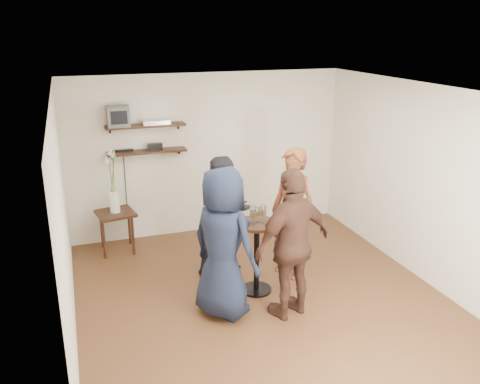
{
  "coord_description": "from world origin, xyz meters",
  "views": [
    {
      "loc": [
        -2.1,
        -5.25,
        3.29
      ],
      "look_at": [
        -0.17,
        0.4,
        1.32
      ],
      "focal_mm": 38.0,
      "sensor_mm": 36.0,
      "label": 1
    }
  ],
  "objects_px": {
    "dvd_deck": "(156,122)",
    "person_brown": "(293,244)",
    "radio": "(155,147)",
    "side_table": "(116,219)",
    "person_plaid": "(292,214)",
    "person_navy": "(223,243)",
    "drinks_table": "(257,247)",
    "crt_monitor": "(118,116)",
    "person_dark": "(225,216)"
  },
  "relations": [
    {
      "from": "person_brown",
      "to": "crt_monitor",
      "type": "bearing_deg",
      "value": -77.19
    },
    {
      "from": "person_plaid",
      "to": "person_dark",
      "type": "bearing_deg",
      "value": -138.02
    },
    {
      "from": "side_table",
      "to": "person_navy",
      "type": "distance_m",
      "value": 2.46
    },
    {
      "from": "person_plaid",
      "to": "person_dark",
      "type": "distance_m",
      "value": 0.9
    },
    {
      "from": "drinks_table",
      "to": "person_dark",
      "type": "height_order",
      "value": "person_dark"
    },
    {
      "from": "person_plaid",
      "to": "person_dark",
      "type": "relative_size",
      "value": 1.08
    },
    {
      "from": "dvd_deck",
      "to": "person_dark",
      "type": "height_order",
      "value": "dvd_deck"
    },
    {
      "from": "crt_monitor",
      "to": "person_dark",
      "type": "height_order",
      "value": "crt_monitor"
    },
    {
      "from": "person_plaid",
      "to": "person_brown",
      "type": "distance_m",
      "value": 1.01
    },
    {
      "from": "crt_monitor",
      "to": "person_brown",
      "type": "bearing_deg",
      "value": -59.97
    },
    {
      "from": "radio",
      "to": "person_dark",
      "type": "distance_m",
      "value": 1.76
    },
    {
      "from": "dvd_deck",
      "to": "drinks_table",
      "type": "xyz_separation_m",
      "value": [
        0.85,
        -2.12,
        -1.29
      ]
    },
    {
      "from": "side_table",
      "to": "person_dark",
      "type": "bearing_deg",
      "value": -41.57
    },
    {
      "from": "dvd_deck",
      "to": "person_plaid",
      "type": "xyz_separation_m",
      "value": [
        1.45,
        -1.84,
        -1.0
      ]
    },
    {
      "from": "crt_monitor",
      "to": "side_table",
      "type": "bearing_deg",
      "value": -120.47
    },
    {
      "from": "drinks_table",
      "to": "person_plaid",
      "type": "bearing_deg",
      "value": 25.2
    },
    {
      "from": "crt_monitor",
      "to": "person_navy",
      "type": "relative_size",
      "value": 0.18
    },
    {
      "from": "crt_monitor",
      "to": "drinks_table",
      "type": "bearing_deg",
      "value": -56.61
    },
    {
      "from": "radio",
      "to": "person_dark",
      "type": "relative_size",
      "value": 0.13
    },
    {
      "from": "dvd_deck",
      "to": "person_brown",
      "type": "distance_m",
      "value": 3.12
    },
    {
      "from": "drinks_table",
      "to": "person_navy",
      "type": "xyz_separation_m",
      "value": [
        -0.56,
        -0.38,
        0.3
      ]
    },
    {
      "from": "dvd_deck",
      "to": "side_table",
      "type": "relative_size",
      "value": 0.63
    },
    {
      "from": "radio",
      "to": "side_table",
      "type": "distance_m",
      "value": 1.24
    },
    {
      "from": "drinks_table",
      "to": "person_navy",
      "type": "distance_m",
      "value": 0.73
    },
    {
      "from": "radio",
      "to": "person_navy",
      "type": "xyz_separation_m",
      "value": [
        0.32,
        -2.5,
        -0.61
      ]
    },
    {
      "from": "person_plaid",
      "to": "person_brown",
      "type": "bearing_deg",
      "value": -48.99
    },
    {
      "from": "dvd_deck",
      "to": "person_brown",
      "type": "xyz_separation_m",
      "value": [
        1.05,
        -2.76,
        -1.0
      ]
    },
    {
      "from": "radio",
      "to": "side_table",
      "type": "height_order",
      "value": "radio"
    },
    {
      "from": "radio",
      "to": "person_brown",
      "type": "bearing_deg",
      "value": -68.71
    },
    {
      "from": "radio",
      "to": "side_table",
      "type": "xyz_separation_m",
      "value": [
        -0.69,
        -0.29,
        -0.99
      ]
    },
    {
      "from": "radio",
      "to": "drinks_table",
      "type": "distance_m",
      "value": 2.47
    },
    {
      "from": "dvd_deck",
      "to": "side_table",
      "type": "height_order",
      "value": "dvd_deck"
    },
    {
      "from": "person_dark",
      "to": "person_navy",
      "type": "relative_size",
      "value": 0.92
    },
    {
      "from": "crt_monitor",
      "to": "person_navy",
      "type": "xyz_separation_m",
      "value": [
        0.84,
        -2.5,
        -1.11
      ]
    },
    {
      "from": "radio",
      "to": "person_plaid",
      "type": "height_order",
      "value": "person_plaid"
    },
    {
      "from": "dvd_deck",
      "to": "radio",
      "type": "bearing_deg",
      "value": 180.0
    },
    {
      "from": "dvd_deck",
      "to": "person_plaid",
      "type": "height_order",
      "value": "dvd_deck"
    },
    {
      "from": "person_navy",
      "to": "person_brown",
      "type": "xyz_separation_m",
      "value": [
        0.75,
        -0.26,
        -0.0
      ]
    },
    {
      "from": "radio",
      "to": "drinks_table",
      "type": "relative_size",
      "value": 0.23
    },
    {
      "from": "side_table",
      "to": "person_brown",
      "type": "xyz_separation_m",
      "value": [
        1.77,
        -2.47,
        0.37
      ]
    },
    {
      "from": "radio",
      "to": "dvd_deck",
      "type": "bearing_deg",
      "value": 0.0
    },
    {
      "from": "drinks_table",
      "to": "dvd_deck",
      "type": "bearing_deg",
      "value": 111.74
    },
    {
      "from": "radio",
      "to": "crt_monitor",
      "type": "bearing_deg",
      "value": 180.0
    },
    {
      "from": "dvd_deck",
      "to": "person_brown",
      "type": "height_order",
      "value": "dvd_deck"
    },
    {
      "from": "dvd_deck",
      "to": "crt_monitor",
      "type": "bearing_deg",
      "value": 180.0
    },
    {
      "from": "dvd_deck",
      "to": "radio",
      "type": "relative_size",
      "value": 1.82
    },
    {
      "from": "crt_monitor",
      "to": "radio",
      "type": "relative_size",
      "value": 1.45
    },
    {
      "from": "side_table",
      "to": "person_brown",
      "type": "height_order",
      "value": "person_brown"
    },
    {
      "from": "person_plaid",
      "to": "person_navy",
      "type": "relative_size",
      "value": 0.99
    },
    {
      "from": "crt_monitor",
      "to": "drinks_table",
      "type": "distance_m",
      "value": 2.9
    }
  ]
}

